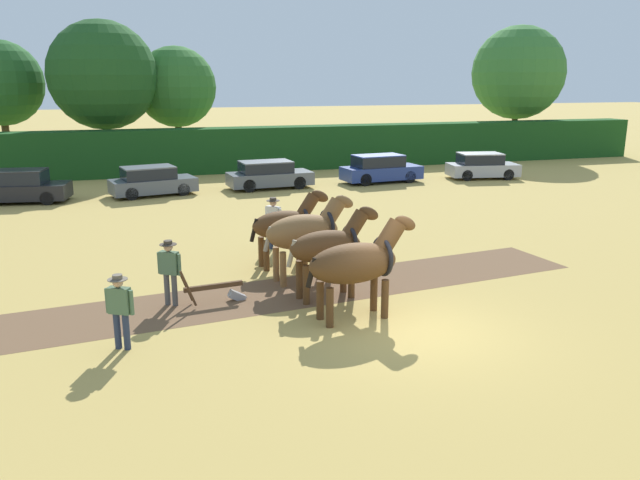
# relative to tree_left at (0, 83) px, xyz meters

# --- Properties ---
(ground_plane) EXTENTS (240.00, 240.00, 0.00)m
(ground_plane) POSITION_rel_tree_left_xyz_m (12.99, -31.50, -5.35)
(ground_plane) COLOR tan
(plowed_furrow_strip) EXTENTS (22.77, 5.03, 0.01)m
(plowed_furrow_strip) POSITION_rel_tree_left_xyz_m (8.24, -28.39, -5.35)
(plowed_furrow_strip) COLOR brown
(plowed_furrow_strip) RESTS_ON ground
(hedgerow) EXTENTS (59.20, 1.89, 2.70)m
(hedgerow) POSITION_rel_tree_left_xyz_m (12.99, -4.94, -4.00)
(hedgerow) COLOR #194719
(hedgerow) RESTS_ON ground
(tree_left) EXTENTS (5.20, 5.20, 7.97)m
(tree_left) POSITION_rel_tree_left_xyz_m (0.00, 0.00, 0.00)
(tree_left) COLOR #4C3823
(tree_left) RESTS_ON ground
(tree_center_left) EXTENTS (6.52, 6.52, 9.08)m
(tree_center_left) POSITION_rel_tree_left_xyz_m (6.08, -2.43, 0.47)
(tree_center_left) COLOR #4C3823
(tree_center_left) RESTS_ON ground
(tree_center) EXTENTS (5.16, 5.16, 7.69)m
(tree_center) POSITION_rel_tree_left_xyz_m (10.51, -1.08, -0.26)
(tree_center) COLOR #4C3823
(tree_center) RESTS_ON ground
(tree_center_right) EXTENTS (6.79, 6.79, 9.46)m
(tree_center_right) POSITION_rel_tree_left_xyz_m (35.27, -2.43, 0.71)
(tree_center_right) COLOR #423323
(tree_center_right) RESTS_ON ground
(draft_horse_lead_left) EXTENTS (2.94, 1.24, 2.49)m
(draft_horse_lead_left) POSITION_rel_tree_left_xyz_m (11.99, -30.37, -3.96)
(draft_horse_lead_left) COLOR #513319
(draft_horse_lead_left) RESTS_ON ground
(draft_horse_lead_right) EXTENTS (2.66, 1.08, 2.44)m
(draft_horse_lead_right) POSITION_rel_tree_left_xyz_m (11.82, -28.80, -3.96)
(draft_horse_lead_right) COLOR #513319
(draft_horse_lead_right) RESTS_ON ground
(draft_horse_trail_left) EXTENTS (2.80, 1.26, 2.46)m
(draft_horse_trail_left) POSITION_rel_tree_left_xyz_m (11.64, -27.23, -3.91)
(draft_horse_trail_left) COLOR brown
(draft_horse_trail_left) RESTS_ON ground
(draft_horse_trail_right) EXTENTS (2.63, 1.09, 2.36)m
(draft_horse_trail_right) POSITION_rel_tree_left_xyz_m (11.48, -25.66, -4.04)
(draft_horse_trail_right) COLOR #513319
(draft_horse_trail_right) RESTS_ON ground
(plow) EXTENTS (1.76, 0.52, 1.13)m
(plow) POSITION_rel_tree_left_xyz_m (8.99, -28.31, -5.03)
(plow) COLOR #4C331E
(plow) RESTS_ON ground
(farmer_at_plow) EXTENTS (0.56, 0.44, 1.69)m
(farmer_at_plow) POSITION_rel_tree_left_xyz_m (7.81, -28.15, -4.36)
(farmer_at_plow) COLOR #4C4C4C
(farmer_at_plow) RESTS_ON ground
(farmer_beside_team) EXTENTS (0.46, 0.57, 1.77)m
(farmer_beside_team) POSITION_rel_tree_left_xyz_m (11.54, -23.69, -4.30)
(farmer_beside_team) COLOR #28334C
(farmer_beside_team) RESTS_ON ground
(farmer_onlooker_left) EXTENTS (0.57, 0.41, 1.65)m
(farmer_onlooker_left) POSITION_rel_tree_left_xyz_m (6.61, -30.55, -4.39)
(farmer_onlooker_left) COLOR #28334C
(farmer_onlooker_left) RESTS_ON ground
(parked_car_far_left) EXTENTS (4.20, 2.45, 1.53)m
(parked_car_far_left) POSITION_rel_tree_left_xyz_m (2.32, -12.06, -4.62)
(parked_car_far_left) COLOR black
(parked_car_far_left) RESTS_ON ground
(parked_car_left) EXTENTS (4.33, 2.57, 1.44)m
(parked_car_left) POSITION_rel_tree_left_xyz_m (8.16, -11.99, -4.65)
(parked_car_left) COLOR #565B66
(parked_car_left) RESTS_ON ground
(parked_car_center_left) EXTENTS (4.48, 2.13, 1.44)m
(parked_car_center_left) POSITION_rel_tree_left_xyz_m (14.12, -11.69, -4.64)
(parked_car_center_left) COLOR #565B66
(parked_car_center_left) RESTS_ON ground
(parked_car_center) EXTENTS (4.56, 2.10, 1.54)m
(parked_car_center) POSITION_rel_tree_left_xyz_m (20.48, -11.66, -4.60)
(parked_car_center) COLOR navy
(parked_car_center) RESTS_ON ground
(parked_car_center_right) EXTENTS (4.20, 2.47, 1.47)m
(parked_car_center_right) POSITION_rel_tree_left_xyz_m (26.65, -12.06, -4.64)
(parked_car_center_right) COLOR #A8A8B2
(parked_car_center_right) RESTS_ON ground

